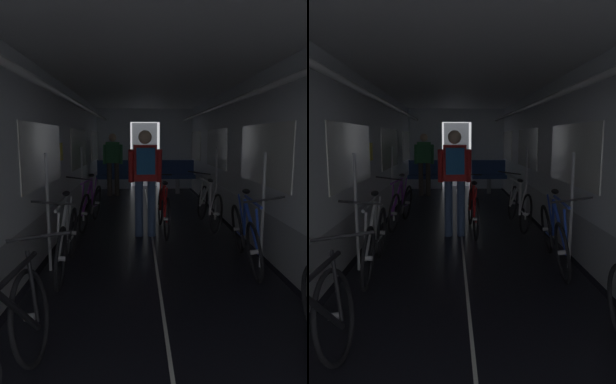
{
  "view_description": "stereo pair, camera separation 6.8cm",
  "coord_description": "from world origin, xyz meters",
  "views": [
    {
      "loc": [
        -0.22,
        -2.03,
        1.57
      ],
      "look_at": [
        0.0,
        3.01,
        0.8
      ],
      "focal_mm": 33.44,
      "sensor_mm": 36.0,
      "label": 1
    },
    {
      "loc": [
        -0.15,
        -2.03,
        1.57
      ],
      "look_at": [
        0.0,
        3.01,
        0.8
      ],
      "focal_mm": 33.44,
      "sensor_mm": 36.0,
      "label": 2
    }
  ],
  "objects": [
    {
      "name": "bicycle_white",
      "position": [
        1.03,
        4.18,
        0.38
      ],
      "size": [
        0.44,
        1.69,
        0.96
      ],
      "color": "black",
      "rests_on": "ground"
    },
    {
      "name": "bicycle_blue",
      "position": [
        1.1,
        2.2,
        0.38
      ],
      "size": [
        0.44,
        1.69,
        0.96
      ],
      "color": "black",
      "rests_on": "ground"
    },
    {
      "name": "bench_seat_far_right",
      "position": [
        0.9,
        8.07,
        0.57
      ],
      "size": [
        0.98,
        0.51,
        0.95
      ],
      "color": "gray",
      "rests_on": "ground"
    },
    {
      "name": "bicycle_silver",
      "position": [
        -1.06,
        2.06,
        0.38
      ],
      "size": [
        0.44,
        1.69,
        0.95
      ],
      "color": "black",
      "rests_on": "ground"
    },
    {
      "name": "bicycle_red_in_aisle",
      "position": [
        0.2,
        3.82,
        0.38
      ],
      "size": [
        0.44,
        1.69,
        0.94
      ],
      "color": "black",
      "rests_on": "ground"
    },
    {
      "name": "person_cyclist_aisle",
      "position": [
        -0.11,
        3.55,
        1.02
      ],
      "size": [
        0.53,
        0.38,
        1.69
      ],
      "color": "#384C75",
      "rests_on": "ground"
    },
    {
      "name": "train_car_shell",
      "position": [
        -0.0,
        3.6,
        1.7
      ],
      "size": [
        3.14,
        12.34,
        2.57
      ],
      "color": "black",
      "rests_on": "ground"
    },
    {
      "name": "person_standing_near_bench",
      "position": [
        -0.9,
        7.7,
        0.98
      ],
      "size": [
        0.53,
        0.23,
        1.69
      ],
      "color": "brown",
      "rests_on": "ground"
    },
    {
      "name": "bench_seat_far_left",
      "position": [
        -0.9,
        8.07,
        0.57
      ],
      "size": [
        0.98,
        0.51,
        0.95
      ],
      "color": "gray",
      "rests_on": "ground"
    },
    {
      "name": "bicycle_purple",
      "position": [
        -1.07,
        4.29,
        0.38
      ],
      "size": [
        0.47,
        1.69,
        0.95
      ],
      "color": "black",
      "rests_on": "ground"
    }
  ]
}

